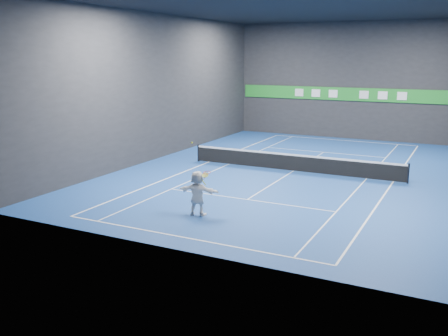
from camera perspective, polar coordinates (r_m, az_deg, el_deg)
The scene contains 19 objects.
ground at distance 28.71m, azimuth 7.88°, elevation -0.37°, with size 26.00×26.00×0.00m, color navy.
ceiling at distance 28.09m, azimuth 8.47°, elevation 17.81°, with size 26.00×26.00×0.00m, color black.
wall_back at distance 40.56m, azimuth 14.14°, elevation 9.60°, with size 18.00×0.10×9.00m, color #262628.
wall_front at distance 16.30m, azimuth -6.69°, elevation 5.76°, with size 18.00×0.10×9.00m, color #262628.
wall_left at distance 32.06m, azimuth -7.46°, elevation 9.14°, with size 0.10×26.00×9.00m, color #262628.
baseline_near at distance 18.30m, azimuth -4.41°, elevation -7.95°, with size 10.98×0.08×0.01m, color white.
baseline_far at distance 39.95m, azimuth 13.43°, elevation 3.10°, with size 10.98×0.08×0.01m, color white.
sideline_doubles_left at distance 30.86m, azimuth -1.80°, elevation 0.67°, with size 0.08×23.78×0.01m, color white.
sideline_doubles_right at distance 27.51m, azimuth 18.76°, elevation -1.52°, with size 0.08×23.78×0.01m, color white.
sideline_singles_left at distance 30.24m, azimuth 0.50°, elevation 0.42°, with size 0.06×23.78×0.01m, color white.
sideline_singles_right at distance 27.71m, azimuth 15.95°, elevation -1.22°, with size 0.06×23.78×0.01m, color white.
service_line_near at distance 22.93m, azimuth 2.68°, elevation -3.62°, with size 8.23×0.06×0.01m, color white.
service_line_far at distance 34.71m, azimuth 11.32°, elevation 1.78°, with size 8.23×0.06×0.01m, color white.
center_service_line at distance 28.71m, azimuth 7.88°, elevation -0.37°, with size 0.06×12.80×0.01m, color white.
player at distance 20.53m, azimuth -3.05°, elevation -2.87°, with size 1.74×0.55×1.87m, color white.
tennis_ball at distance 20.19m, azimuth -3.68°, elevation 2.91°, with size 0.07×0.07×0.07m, color yellow.
tennis_net at distance 28.59m, azimuth 7.92°, elevation 0.68°, with size 12.50×0.10×1.07m.
sponsor_banner at distance 40.55m, azimuth 14.04°, elevation 8.19°, with size 17.64×0.11×1.00m.
tennis_racket at distance 20.17m, azimuth -2.04°, elevation -0.71°, with size 0.46×0.36×0.61m.
Camera 1 is at (8.90, -26.52, 6.46)m, focal length 40.00 mm.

